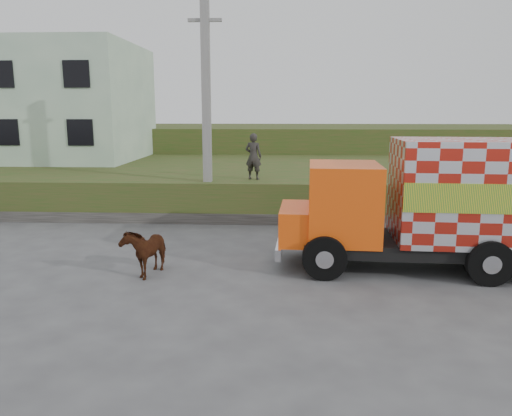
# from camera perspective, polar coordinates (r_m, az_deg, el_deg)

# --- Properties ---
(ground) EXTENTS (120.00, 120.00, 0.00)m
(ground) POSITION_cam_1_polar(r_m,az_deg,el_deg) (14.37, -4.12, -5.51)
(ground) COLOR #474749
(ground) RESTS_ON ground
(embankment) EXTENTS (40.00, 12.00, 1.50)m
(embankment) POSITION_cam_1_polar(r_m,az_deg,el_deg) (23.96, -1.24, 3.07)
(embankment) COLOR #2D4F1A
(embankment) RESTS_ON ground
(embankment_far) EXTENTS (40.00, 12.00, 3.00)m
(embankment_far) POSITION_cam_1_polar(r_m,az_deg,el_deg) (35.80, 0.15, 6.96)
(embankment_far) COLOR #2D4F1A
(embankment_far) RESTS_ON ground
(retaining_strip) EXTENTS (16.00, 0.50, 0.40)m
(retaining_strip) POSITION_cam_1_polar(r_m,az_deg,el_deg) (18.66, -8.67, -1.09)
(retaining_strip) COLOR #595651
(retaining_strip) RESTS_ON ground
(building) EXTENTS (10.00, 8.00, 6.00)m
(building) POSITION_cam_1_polar(r_m,az_deg,el_deg) (29.54, -23.04, 11.03)
(building) COLOR silver
(building) RESTS_ON embankment
(utility_pole) EXTENTS (1.20, 0.30, 8.00)m
(utility_pole) POSITION_cam_1_polar(r_m,az_deg,el_deg) (18.46, -5.67, 10.98)
(utility_pole) COLOR gray
(utility_pole) RESTS_ON ground
(cargo_truck) EXTENTS (7.72, 2.99, 3.39)m
(cargo_truck) POSITION_cam_1_polar(r_m,az_deg,el_deg) (13.69, 20.76, 0.47)
(cargo_truck) COLOR black
(cargo_truck) RESTS_ON ground
(cow) EXTENTS (0.99, 1.61, 1.26)m
(cow) POSITION_cam_1_polar(r_m,az_deg,el_deg) (12.98, -12.50, -4.68)
(cow) COLOR black
(cow) RESTS_ON ground
(pedestrian) EXTENTS (0.73, 0.57, 1.76)m
(pedestrian) POSITION_cam_1_polar(r_m,az_deg,el_deg) (19.05, -0.29, 5.92)
(pedestrian) COLOR #312E2C
(pedestrian) RESTS_ON embankment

